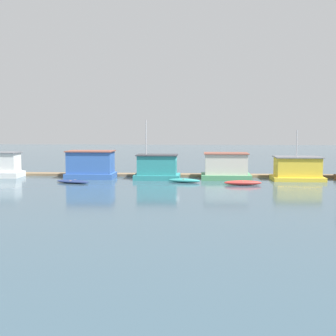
# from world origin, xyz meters

# --- Properties ---
(ground_plane) EXTENTS (200.00, 200.00, 0.00)m
(ground_plane) POSITION_xyz_m (0.00, 0.00, 0.00)
(ground_plane) COLOR #385160
(dock_walkway) EXTENTS (59.60, 1.89, 0.30)m
(dock_walkway) POSITION_xyz_m (0.00, 2.95, 0.15)
(dock_walkway) COLOR #846B4C
(dock_walkway) RESTS_ON ground_plane
(houseboat_white) EXTENTS (5.02, 3.22, 3.13)m
(houseboat_white) POSITION_xyz_m (-20.94, 0.39, 1.43)
(houseboat_white) COLOR white
(houseboat_white) RESTS_ON ground_plane
(houseboat_blue) EXTENTS (5.84, 3.77, 3.37)m
(houseboat_blue) POSITION_xyz_m (-9.52, -0.02, 1.63)
(houseboat_blue) COLOR #3866B7
(houseboat_blue) RESTS_ON ground_plane
(houseboat_teal) EXTENTS (5.41, 3.87, 7.10)m
(houseboat_teal) POSITION_xyz_m (-1.33, -0.46, 1.39)
(houseboat_teal) COLOR teal
(houseboat_teal) RESTS_ON ground_plane
(houseboat_green) EXTENTS (5.88, 4.15, 3.16)m
(houseboat_green) POSITION_xyz_m (6.89, 0.20, 1.47)
(houseboat_green) COLOR #4C9360
(houseboat_green) RESTS_ON ground_plane
(houseboat_yellow) EXTENTS (5.93, 4.15, 5.89)m
(houseboat_yellow) POSITION_xyz_m (15.23, -0.35, 1.32)
(houseboat_yellow) COLOR gold
(houseboat_yellow) RESTS_ON ground_plane
(dinghy_navy) EXTENTS (4.30, 2.55, 0.35)m
(dinghy_navy) POSITION_xyz_m (-10.43, -4.93, 0.18)
(dinghy_navy) COLOR navy
(dinghy_navy) RESTS_ON ground_plane
(dinghy_teal) EXTENTS (3.83, 1.73, 0.47)m
(dinghy_teal) POSITION_xyz_m (2.01, -3.62, 0.24)
(dinghy_teal) COLOR teal
(dinghy_teal) RESTS_ON ground_plane
(dinghy_red) EXTENTS (4.05, 1.11, 0.52)m
(dinghy_red) POSITION_xyz_m (8.42, -5.46, 0.26)
(dinghy_red) COLOR red
(dinghy_red) RESTS_ON ground_plane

